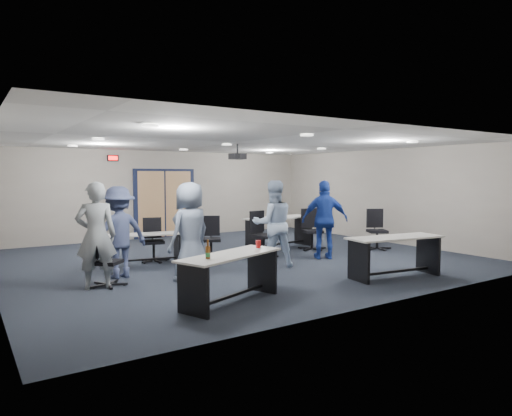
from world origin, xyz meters
TOP-DOWN VIEW (x-y plane):
  - floor at (0.00, 0.00)m, footprint 10.00×10.00m
  - back_wall at (0.00, 4.50)m, footprint 10.00×0.04m
  - front_wall at (0.00, -4.50)m, footprint 10.00×0.04m
  - right_wall at (5.00, 0.00)m, footprint 0.04×9.00m
  - ceiling at (0.00, 0.00)m, footprint 10.00×9.00m
  - double_door at (0.00, 4.46)m, footprint 2.00×0.07m
  - exit_sign at (-1.60, 4.44)m, footprint 0.32×0.07m
  - ceiling_projector at (0.30, 0.50)m, footprint 0.35×0.32m
  - ceiling_can_lights at (0.00, 0.25)m, footprint 6.24×5.74m
  - table_front_left at (-2.02, -3.18)m, footprint 1.94×1.23m
  - table_front_right at (1.47, -3.36)m, footprint 1.98×0.90m
  - table_back_left at (-2.06, 0.54)m, footprint 1.70×0.82m
  - table_back_right at (1.73, 0.70)m, footprint 2.12×0.95m
  - chair_back_a at (-1.81, 0.63)m, footprint 0.74×0.74m
  - chair_back_b at (-0.58, 0.23)m, footprint 0.84×0.84m
  - chair_back_c at (0.61, -0.19)m, footprint 0.81×0.81m
  - chair_back_d at (2.24, -0.03)m, footprint 0.85×0.85m
  - chair_loose_left at (-3.30, -1.12)m, footprint 0.83×0.83m
  - chair_loose_right at (3.70, -0.92)m, footprint 0.91×0.91m
  - person_gray at (-3.50, -1.17)m, footprint 0.75×0.59m
  - person_plaid at (-1.92, -1.53)m, footprint 1.03×0.84m
  - person_lightblue at (0.12, -1.27)m, footprint 1.07×0.95m
  - person_navy at (1.67, -1.15)m, footprint 1.15×0.92m
  - person_back at (-2.93, -0.53)m, footprint 1.20×0.80m

SIDE VIEW (x-z plane):
  - floor at x=0.00m, z-range 0.00..0.00m
  - table_back_left at x=-2.06m, z-range 0.12..0.78m
  - chair_loose_left at x=-3.30m, z-range 0.00..0.93m
  - chair_back_a at x=-1.81m, z-range 0.00..0.98m
  - chair_back_b at x=-0.58m, z-range 0.00..0.99m
  - table_front_left at x=-2.02m, z-range 0.01..1.03m
  - chair_loose_right at x=3.70m, z-range 0.00..1.06m
  - table_front_right at x=1.47m, z-range 0.14..0.92m
  - chair_back_d at x=2.24m, z-range 0.00..1.07m
  - chair_back_c at x=0.61m, z-range 0.00..1.09m
  - table_back_right at x=1.73m, z-range 0.15..0.98m
  - person_back at x=-2.93m, z-range 0.00..1.73m
  - person_plaid at x=-1.92m, z-range 0.00..1.82m
  - person_navy at x=1.67m, z-range 0.00..1.82m
  - person_gray at x=-3.50m, z-range 0.00..1.83m
  - person_lightblue at x=0.12m, z-range 0.00..1.83m
  - double_door at x=0.00m, z-range -0.05..2.15m
  - back_wall at x=0.00m, z-range 0.00..2.70m
  - front_wall at x=0.00m, z-range 0.00..2.70m
  - right_wall at x=5.00m, z-range 0.00..2.70m
  - ceiling_projector at x=0.30m, z-range 2.22..2.59m
  - exit_sign at x=-1.60m, z-range 2.36..2.54m
  - ceiling_can_lights at x=0.00m, z-range 2.66..2.68m
  - ceiling at x=0.00m, z-range 2.68..2.72m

